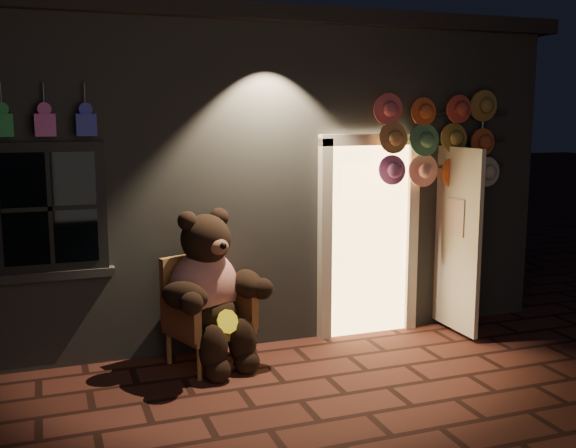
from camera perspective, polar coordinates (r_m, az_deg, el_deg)
ground at (r=5.88m, az=1.08°, el=-14.74°), size 60.00×60.00×0.00m
shop_building at (r=9.23m, az=-7.89°, el=5.07°), size 7.30×5.95×3.51m
wicker_armchair at (r=6.62m, az=-7.11°, el=-7.27°), size 0.88×0.84×1.04m
teddy_bear at (r=6.44m, az=-6.64°, el=-5.69°), size 1.05×0.99×1.54m
hat_rack at (r=7.49m, az=12.78°, el=6.72°), size 1.67×0.22×2.62m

